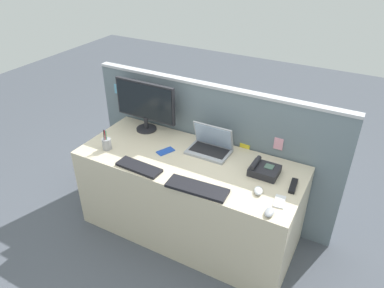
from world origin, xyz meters
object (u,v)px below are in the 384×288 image
at_px(keyboard_main, 139,167).
at_px(computer_mouse_right_hand, 258,191).
at_px(laptop, 211,145).
at_px(desktop_monitor, 145,103).
at_px(keyboard_spare, 197,188).
at_px(cell_phone_white_slab, 280,201).
at_px(tv_remote, 293,186).
at_px(pen_cup, 107,144).
at_px(desk_phone, 264,170).
at_px(cell_phone_blue_case, 166,151).
at_px(computer_mouse_left_hand, 269,212).

distance_m(keyboard_main, computer_mouse_right_hand, 0.92).
bearing_deg(computer_mouse_right_hand, laptop, 130.34).
relative_size(desktop_monitor, laptop, 1.73).
relative_size(laptop, keyboard_spare, 0.77).
xyz_separation_m(cell_phone_white_slab, tv_remote, (0.04, 0.21, 0.01)).
bearing_deg(keyboard_spare, cell_phone_white_slab, 11.04).
relative_size(keyboard_spare, pen_cup, 2.45).
xyz_separation_m(laptop, keyboard_spare, (0.14, -0.50, -0.05)).
xyz_separation_m(desk_phone, cell_phone_blue_case, (-0.81, -0.09, -0.03)).
xyz_separation_m(laptop, pen_cup, (-0.77, -0.38, -0.01)).
distance_m(computer_mouse_right_hand, tv_remote, 0.27).
bearing_deg(computer_mouse_right_hand, pen_cup, 164.45).
distance_m(keyboard_spare, tv_remote, 0.69).
relative_size(desktop_monitor, cell_phone_blue_case, 4.15).
bearing_deg(tv_remote, desk_phone, 161.67).
height_order(keyboard_main, computer_mouse_right_hand, computer_mouse_right_hand).
height_order(desktop_monitor, cell_phone_blue_case, desktop_monitor).
bearing_deg(keyboard_main, cell_phone_white_slab, 9.75).
distance_m(desktop_monitor, computer_mouse_right_hand, 1.29).
distance_m(cell_phone_white_slab, cell_phone_blue_case, 1.03).
bearing_deg(keyboard_spare, computer_mouse_left_hand, -3.96).
relative_size(desk_phone, cell_phone_white_slab, 1.60).
bearing_deg(keyboard_main, cell_phone_blue_case, 82.95).
bearing_deg(desk_phone, keyboard_main, -155.39).
bearing_deg(keyboard_spare, laptop, 101.88).
height_order(desktop_monitor, keyboard_main, desktop_monitor).
distance_m(cell_phone_blue_case, tv_remote, 1.05).
distance_m(desk_phone, cell_phone_blue_case, 0.82).
bearing_deg(computer_mouse_right_hand, cell_phone_blue_case, 152.70).
relative_size(keyboard_main, pen_cup, 2.02).
bearing_deg(cell_phone_white_slab, desk_phone, 120.47).
bearing_deg(cell_phone_white_slab, tv_remote, 72.42).
xyz_separation_m(computer_mouse_left_hand, pen_cup, (-1.44, 0.12, 0.03)).
xyz_separation_m(desktop_monitor, keyboard_main, (0.30, -0.55, -0.25)).
bearing_deg(pen_cup, computer_mouse_left_hand, -4.81).
distance_m(desk_phone, pen_cup, 1.29).
distance_m(computer_mouse_left_hand, pen_cup, 1.45).
height_order(keyboard_main, cell_phone_white_slab, keyboard_main).
relative_size(keyboard_main, computer_mouse_left_hand, 3.69).
xyz_separation_m(laptop, desk_phone, (0.49, -0.10, -0.02)).
bearing_deg(keyboard_main, desktop_monitor, 121.62).
bearing_deg(tv_remote, desktop_monitor, 166.03).
bearing_deg(laptop, pen_cup, -153.55).
height_order(cell_phone_white_slab, cell_phone_blue_case, same).
relative_size(desk_phone, pen_cup, 1.16).
height_order(desktop_monitor, cell_phone_white_slab, desktop_monitor).
bearing_deg(computer_mouse_right_hand, desktop_monitor, 144.33).
relative_size(desktop_monitor, computer_mouse_right_hand, 5.94).
bearing_deg(desktop_monitor, tv_remote, -8.36).
distance_m(computer_mouse_left_hand, cell_phone_blue_case, 1.04).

